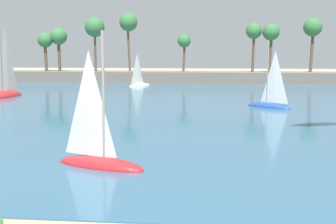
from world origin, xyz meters
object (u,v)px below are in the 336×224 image
at_px(sailboat_mid_bay, 4,89).
at_px(sailboat_toward_headland, 99,153).
at_px(sailboat_far_left, 270,101).
at_px(sailboat_near_shore, 139,82).

relative_size(sailboat_mid_bay, sailboat_toward_headland, 1.53).
height_order(sailboat_mid_bay, sailboat_far_left, sailboat_mid_bay).
distance_m(sailboat_near_shore, sailboat_mid_bay, 21.77).
xyz_separation_m(sailboat_near_shore, sailboat_far_left, (16.39, -24.58, 0.04)).
relative_size(sailboat_near_shore, sailboat_mid_bay, 0.60).
relative_size(sailboat_toward_headland, sailboat_far_left, 1.00).
xyz_separation_m(sailboat_near_shore, sailboat_toward_headland, (6.18, -47.58, 0.05)).
distance_m(sailboat_near_shore, sailboat_toward_headland, 47.98).
xyz_separation_m(sailboat_toward_headland, sailboat_far_left, (10.20, 23.00, -0.00)).
bearing_deg(sailboat_near_shore, sailboat_far_left, -56.31).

